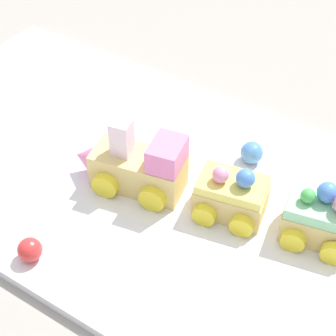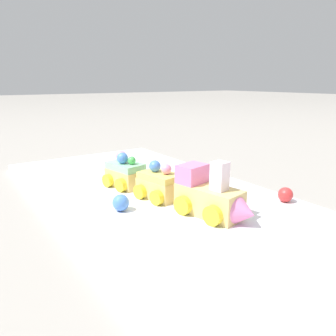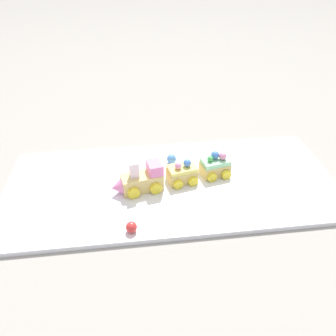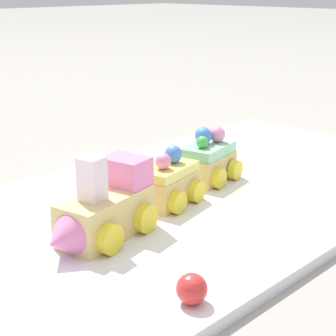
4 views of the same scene
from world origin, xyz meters
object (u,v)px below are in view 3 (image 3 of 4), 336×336
at_px(cake_car_mint, 215,166).
at_px(gumball_blue, 172,159).
at_px(gumball_red, 131,227).
at_px(cake_train_locomotive, 140,181).
at_px(cake_car_lemon, 182,173).

xyz_separation_m(cake_car_mint, gumball_blue, (0.11, -0.06, -0.01)).
relative_size(gumball_red, gumball_blue, 0.94).
bearing_deg(cake_train_locomotive, gumball_blue, -143.24).
distance_m(cake_car_mint, gumball_red, 0.29).
bearing_deg(cake_car_mint, gumball_blue, -42.00).
bearing_deg(gumball_blue, gumball_red, 64.01).
height_order(cake_car_mint, gumball_blue, cake_car_mint).
bearing_deg(cake_car_mint, cake_car_lemon, 0.21).
bearing_deg(cake_train_locomotive, cake_car_lemon, 179.88).
xyz_separation_m(gumball_red, gumball_blue, (-0.12, -0.24, 0.00)).
relative_size(cake_train_locomotive, gumball_blue, 5.03).
bearing_deg(cake_car_lemon, cake_car_mint, -179.79).
bearing_deg(cake_car_lemon, gumball_red, 38.69).
bearing_deg(gumball_red, cake_car_lemon, -129.90).
bearing_deg(cake_train_locomotive, gumball_red, 68.16).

